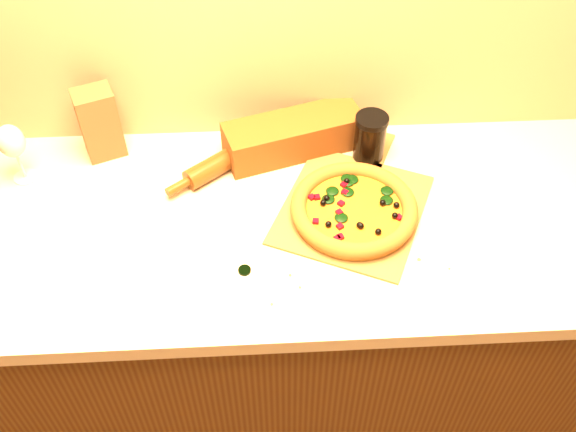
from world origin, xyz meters
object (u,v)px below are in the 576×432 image
object	(u,v)px
wine_glass	(11,142)
rolling_pin	(231,157)
pizza	(354,209)
pizza_peel	(354,205)
dark_jar	(370,138)

from	to	relation	value
wine_glass	rolling_pin	bearing A→B (deg)	2.14
pizza	wine_glass	bearing A→B (deg)	167.65
pizza_peel	pizza	distance (m)	0.04
pizza_peel	dark_jar	world-z (taller)	dark_jar
wine_glass	dark_jar	xyz separation A→B (m)	(0.87, 0.03, -0.05)
rolling_pin	wine_glass	world-z (taller)	wine_glass
wine_glass	pizza	bearing A→B (deg)	-12.35
pizza_peel	rolling_pin	distance (m)	0.34
dark_jar	pizza	bearing A→B (deg)	-107.02
rolling_pin	dark_jar	xyz separation A→B (m)	(0.35, 0.01, 0.04)
rolling_pin	dark_jar	bearing A→B (deg)	1.37
pizza_peel	rolling_pin	world-z (taller)	rolling_pin
dark_jar	rolling_pin	bearing A→B (deg)	-178.63
pizza_peel	pizza	world-z (taller)	pizza
rolling_pin	pizza	bearing A→B (deg)	-34.12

